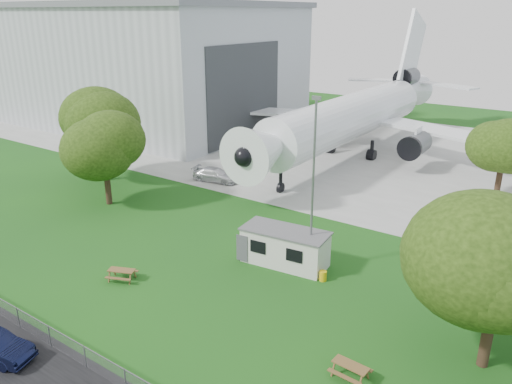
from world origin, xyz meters
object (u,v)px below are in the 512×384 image
Objects in this scene: airliner at (356,113)px; site_cabin at (285,247)px; picnic_west at (122,280)px; hangar at (150,63)px; picnic_east at (350,377)px.

airliner is 6.94× the size of site_cabin.
airliner reaches higher than site_cabin.
site_cabin reaches higher than picnic_west.
airliner is (35.97, -0.14, -4.14)m from hangar.
picnic_west is (36.55, -38.46, -9.41)m from hangar.
hangar is 66.40m from picnic_east.
site_cabin reaches higher than picnic_east.
picnic_east is at bearing -35.84° from hangar.
site_cabin is at bearing 23.33° from picnic_west.
picnic_west and picnic_east have the same top height.
hangar reaches higher than picnic_west.
site_cabin is at bearing -74.42° from airliner.
site_cabin is at bearing -34.24° from hangar.
hangar reaches higher than site_cabin.
picnic_west is 1.00× the size of picnic_east.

